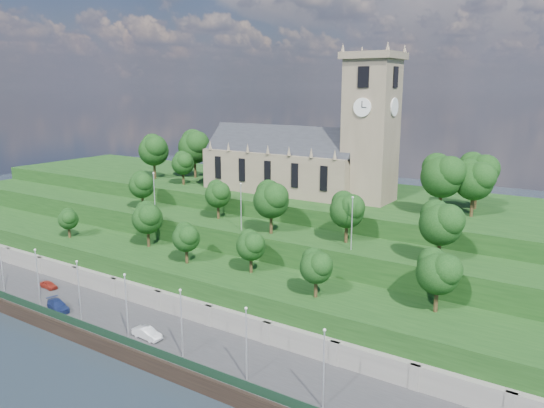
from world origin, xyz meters
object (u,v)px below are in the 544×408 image
Objects in this scene: car_middle at (147,333)px; car_left at (49,285)px; church at (306,155)px; car_right at (58,305)px.

car_left is at bearing 84.54° from car_middle.
church is 7.41× the size of car_right.
car_middle is 18.27m from car_right.
car_middle reaches higher than car_left.
church is at bearing -6.50° from car_right.
car_left is 0.79× the size of car_middle.
church is at bearing -32.40° from car_left.
church reaches higher than car_middle.
car_middle is at bearing -70.63° from car_right.
car_right is (-18.47, -43.33, -19.77)m from church.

